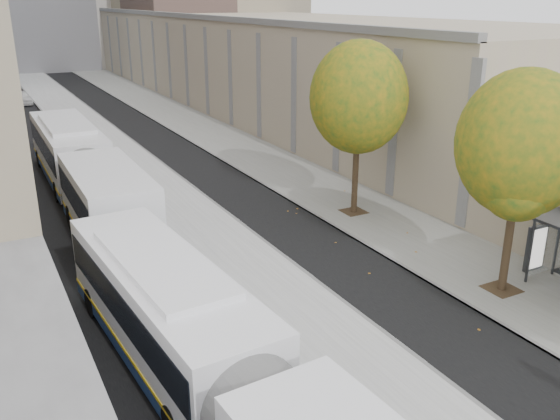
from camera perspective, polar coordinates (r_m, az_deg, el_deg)
bus_platform at (r=36.88m, az=-14.49°, el=4.07°), size 4.25×150.00×0.15m
sidewalk at (r=39.42m, az=-3.14°, el=5.61°), size 4.75×150.00×0.08m
building_tan at (r=69.58m, az=-4.91°, el=15.04°), size 18.00×92.00×8.00m
tree_c at (r=20.54m, az=22.25°, el=5.89°), size 4.20×4.20×7.28m
tree_d at (r=27.00m, az=7.58°, el=10.67°), size 4.40×4.40×7.60m
bus_near at (r=13.84m, az=-4.93°, el=-16.07°), size 3.70×17.46×2.89m
bus_far at (r=30.83m, az=-18.44°, el=3.79°), size 2.94×18.75×3.12m
distant_car at (r=62.63m, az=-23.63°, el=9.88°), size 1.82×3.93×1.31m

